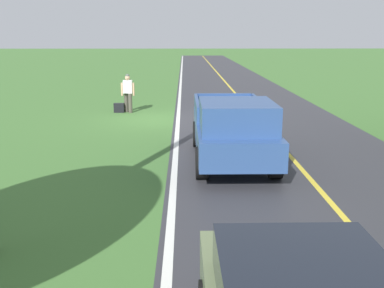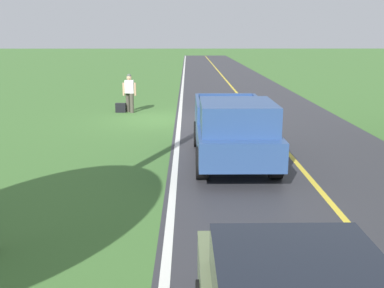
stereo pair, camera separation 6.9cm
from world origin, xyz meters
TOP-DOWN VIEW (x-y plane):
  - ground_plane at (0.00, 0.00)m, footprint 200.00×200.00m
  - road_surface at (-4.16, 0.00)m, footprint 7.06×120.00m
  - lane_edge_line at (-0.81, 0.00)m, footprint 0.16×117.60m
  - lane_centre_line at (-4.16, 0.00)m, footprint 0.14×117.60m
  - hitchhiker_walking at (1.48, -1.89)m, footprint 0.62×0.52m
  - suitcase_carried at (1.90, -1.82)m, footprint 0.47×0.22m
  - pickup_truck_passing at (-2.40, 6.55)m, footprint 2.10×5.40m

SIDE VIEW (x-z plane):
  - ground_plane at x=0.00m, z-range 0.00..0.00m
  - road_surface at x=-4.16m, z-range 0.00..0.00m
  - lane_edge_line at x=-0.81m, z-range 0.00..0.01m
  - lane_centre_line at x=-4.16m, z-range 0.00..0.01m
  - suitcase_carried at x=1.90m, z-range 0.00..0.43m
  - pickup_truck_passing at x=-2.40m, z-range 0.06..1.88m
  - hitchhiker_walking at x=1.48m, z-range 0.11..1.85m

